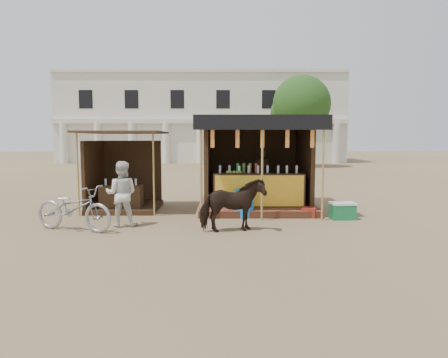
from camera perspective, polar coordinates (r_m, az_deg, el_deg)
name	(u,v)px	position (r m, az deg, el deg)	size (l,w,h in m)	color
ground	(224,234)	(9.13, 0.03, -7.90)	(120.00, 120.00, 0.00)	#846B4C
main_stall	(257,176)	(12.32, 4.67, 0.47)	(3.60, 3.61, 2.78)	brown
secondary_stall	(120,182)	(12.57, -14.62, -0.39)	(2.40, 2.40, 2.38)	#392515
cow	(232,205)	(9.25, 1.21, -3.77)	(0.67, 1.48, 1.25)	black
motorbike	(74,208)	(10.02, -20.69, -3.90)	(0.72, 2.05, 1.08)	#9E9EA7
bystander	(121,194)	(10.15, -14.44, -2.07)	(0.78, 0.61, 1.61)	silver
blue_barrel	(244,203)	(11.03, 2.94, -3.47)	(0.52, 0.52, 0.78)	#196FBC
red_crate	(309,212)	(11.31, 12.03, -4.67)	(0.38, 0.40, 0.27)	maroon
cooler	(343,211)	(11.23, 16.57, -4.35)	(0.67, 0.49, 0.46)	#19733D
background_building	(202,120)	(38.91, -3.12, 8.43)	(26.00, 7.45, 8.18)	silver
tree	(299,106)	(31.65, 10.61, 10.15)	(4.50, 4.40, 7.00)	#382314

